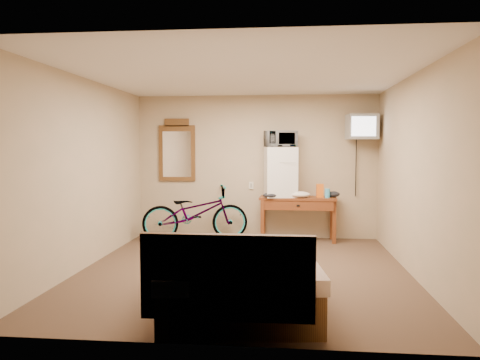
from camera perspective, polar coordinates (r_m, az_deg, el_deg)
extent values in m
plane|color=#4D3926|center=(6.15, 0.48, -10.99)|extent=(4.60, 4.60, 0.00)
plane|color=silver|center=(6.01, 0.50, 12.69)|extent=(4.60, 4.60, 0.00)
cube|color=tan|center=(8.24, 1.94, 1.62)|extent=(4.20, 0.04, 2.50)
cube|color=tan|center=(3.67, -2.77, -1.34)|extent=(4.20, 0.04, 2.50)
cube|color=tan|center=(6.49, -18.31, 0.78)|extent=(0.04, 4.60, 2.50)
cube|color=tan|center=(6.13, 20.44, 0.55)|extent=(0.04, 4.60, 2.50)
cube|color=silver|center=(8.26, 1.38, -0.67)|extent=(0.08, 0.01, 0.13)
cube|color=#632B16|center=(8.01, 7.07, -2.21)|extent=(1.31, 0.55, 0.04)
cube|color=#632B16|center=(7.87, 2.74, -5.04)|extent=(0.06, 0.06, 0.71)
cube|color=#632B16|center=(7.90, 11.41, -5.09)|extent=(0.06, 0.06, 0.71)
cube|color=#632B16|center=(8.26, 2.88, -4.62)|extent=(0.06, 0.06, 0.71)
cube|color=#632B16|center=(8.29, 11.13, -4.66)|extent=(0.06, 0.06, 0.71)
cube|color=#632B16|center=(7.80, 7.10, -3.11)|extent=(1.17, 0.09, 0.16)
cube|color=black|center=(7.79, 7.11, -3.13)|extent=(0.05, 0.02, 0.03)
cube|color=white|center=(7.99, 4.94, 0.98)|extent=(0.60, 0.58, 0.85)
cube|color=gray|center=(7.73, 4.93, 2.13)|extent=(0.52, 0.01, 0.00)
cylinder|color=gray|center=(7.74, 3.54, 0.52)|extent=(0.02, 0.02, 0.30)
imported|color=white|center=(7.98, 4.97, 5.01)|extent=(0.59, 0.49, 0.28)
cube|color=orange|center=(7.98, 9.71, -1.29)|extent=(0.12, 0.08, 0.23)
cylinder|color=#42AEE2|center=(7.97, 10.61, -1.58)|extent=(0.09, 0.09, 0.15)
ellipsoid|color=white|center=(7.89, 7.30, -1.77)|extent=(0.35, 0.27, 0.11)
ellipsoid|color=black|center=(7.81, 3.70, -1.86)|extent=(0.24, 0.18, 0.09)
ellipsoid|color=black|center=(8.07, 11.29, -1.71)|extent=(0.22, 0.18, 0.10)
cube|color=black|center=(8.30, 14.33, 5.55)|extent=(0.14, 0.02, 0.14)
cylinder|color=black|center=(8.26, 14.38, 5.55)|extent=(0.05, 0.30, 0.05)
cube|color=gray|center=(8.04, 14.63, 6.30)|extent=(0.51, 0.44, 0.41)
cube|color=white|center=(7.84, 14.86, 6.35)|extent=(0.39, 0.05, 0.32)
cube|color=black|center=(8.24, 14.41, 6.24)|extent=(0.29, 0.04, 0.26)
cube|color=brown|center=(8.42, -7.67, 3.27)|extent=(0.65, 0.04, 0.99)
cube|color=brown|center=(8.43, -7.71, 6.96)|extent=(0.43, 0.04, 0.14)
cube|color=white|center=(8.40, -7.71, 3.14)|extent=(0.51, 0.01, 0.81)
imported|color=black|center=(8.04, -5.46, -4.02)|extent=(1.90, 1.06, 0.94)
cube|color=brown|center=(4.85, -0.10, -12.68)|extent=(1.62, 2.03, 0.40)
cube|color=beige|center=(4.78, -0.10, -9.81)|extent=(1.66, 2.07, 0.14)
cube|color=brown|center=(3.83, -1.58, -11.77)|extent=(1.41, 0.08, 0.70)
ellipsoid|color=beige|center=(4.17, -5.58, -10.05)|extent=(0.57, 0.35, 0.20)
ellipsoid|color=beige|center=(4.10, 3.61, -10.30)|extent=(0.57, 0.35, 0.20)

